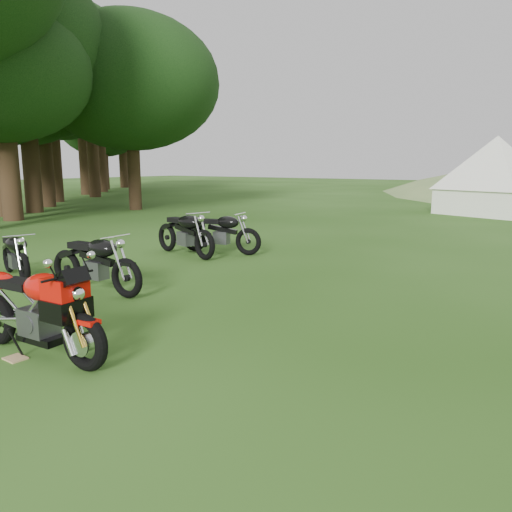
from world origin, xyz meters
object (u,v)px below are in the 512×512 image
Objects in this scene: vintage_moto_b at (95,261)px; vintage_moto_c at (221,231)px; plywood_board at (15,358)px; vintage_moto_d at (185,232)px; tent_left at (495,178)px; sport_motorcycle at (36,303)px; vintage_moto_a at (15,254)px.

vintage_moto_c is at bearing 95.51° from vintage_moto_b.
plywood_board is 0.12× the size of vintage_moto_b.
vintage_moto_d is (-2.72, 5.52, 0.53)m from plywood_board.
plywood_board is 0.07× the size of tent_left.
vintage_moto_a is (-3.79, 1.88, -0.14)m from sport_motorcycle.
vintage_moto_c is at bearing 107.45° from sport_motorcycle.
sport_motorcycle is 8.71× the size of plywood_board.
tent_left reaches higher than vintage_moto_a.
vintage_moto_a is at bearing -121.37° from vintage_moto_c.
tent_left is at bearing 86.83° from plywood_board.
plywood_board is at bearing -51.24° from vintage_moto_d.
vintage_moto_a is at bearing -177.86° from vintage_moto_b.
tent_left is at bearing 87.42° from vintage_moto_d.
vintage_moto_b is 17.64m from tent_left.
sport_motorcycle reaches higher than vintage_moto_a.
vintage_moto_b is at bearing -58.92° from vintage_moto_d.
sport_motorcycle is 1.14× the size of vintage_moto_a.
sport_motorcycle reaches higher than vintage_moto_d.
vintage_moto_a is at bearing 149.39° from sport_motorcycle.
vintage_moto_d is at bearing 91.93° from vintage_moto_a.
tent_left is (3.34, 13.47, 0.96)m from vintage_moto_c.
sport_motorcycle is at bearing -9.26° from vintage_moto_a.
vintage_moto_b is 0.58× the size of tent_left.
vintage_moto_b is 0.95× the size of vintage_moto_d.
sport_motorcycle is at bearing 57.34° from plywood_board.
vintage_moto_a is 0.88× the size of vintage_moto_c.
vintage_moto_b is 1.01× the size of vintage_moto_c.
vintage_moto_d reaches higher than vintage_moto_a.
tent_left is (3.81, 14.17, 0.92)m from vintage_moto_d.
vintage_moto_c reaches higher than plywood_board.
plywood_board is at bearing -74.60° from tent_left.
tent_left is (2.73, 17.40, 0.95)m from vintage_moto_b.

